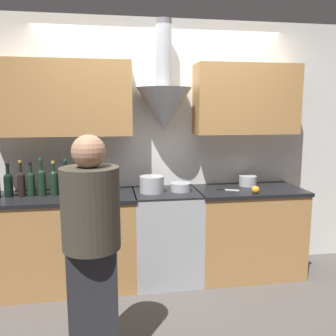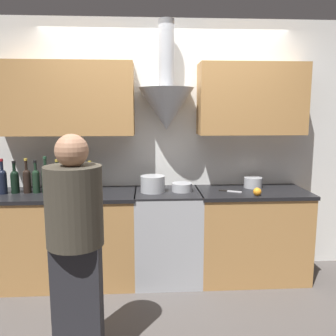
{
  "view_description": "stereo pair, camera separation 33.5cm",
  "coord_description": "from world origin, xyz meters",
  "px_view_note": "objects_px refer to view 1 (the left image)",
  "views": [
    {
      "loc": [
        -0.53,
        -3.03,
        1.69
      ],
      "look_at": [
        0.0,
        0.23,
        1.15
      ],
      "focal_mm": 38.0,
      "sensor_mm": 36.0,
      "label": 1
    },
    {
      "loc": [
        -0.2,
        -3.07,
        1.69
      ],
      "look_at": [
        0.0,
        0.23,
        1.15
      ],
      "focal_mm": 38.0,
      "sensor_mm": 36.0,
      "label": 2
    }
  ],
  "objects_px": {
    "wine_bottle_2": "(21,182)",
    "wine_bottle_7": "(77,180)",
    "mixing_bowl": "(181,187)",
    "wine_bottle_6": "(66,181)",
    "wine_bottle_3": "(31,182)",
    "saucepan": "(248,181)",
    "wine_bottle_8": "(88,181)",
    "stock_pot": "(152,184)",
    "wine_bottle_1": "(8,183)",
    "orange_fruit": "(255,190)",
    "wine_bottle_4": "(42,181)",
    "stove_range": "(166,235)",
    "person_foreground_left": "(92,246)",
    "wine_bottle_5": "(54,181)"
  },
  "relations": [
    {
      "from": "person_foreground_left",
      "to": "wine_bottle_4",
      "type": "bearing_deg",
      "value": 112.9
    },
    {
      "from": "wine_bottle_4",
      "to": "wine_bottle_3",
      "type": "bearing_deg",
      "value": 172.14
    },
    {
      "from": "saucepan",
      "to": "wine_bottle_5",
      "type": "bearing_deg",
      "value": -176.89
    },
    {
      "from": "wine_bottle_1",
      "to": "orange_fruit",
      "type": "relative_size",
      "value": 4.08
    },
    {
      "from": "wine_bottle_2",
      "to": "wine_bottle_7",
      "type": "height_order",
      "value": "wine_bottle_7"
    },
    {
      "from": "wine_bottle_2",
      "to": "person_foreground_left",
      "type": "height_order",
      "value": "person_foreground_left"
    },
    {
      "from": "wine_bottle_7",
      "to": "wine_bottle_6",
      "type": "bearing_deg",
      "value": -174.87
    },
    {
      "from": "stove_range",
      "to": "person_foreground_left",
      "type": "relative_size",
      "value": 0.58
    },
    {
      "from": "orange_fruit",
      "to": "saucepan",
      "type": "distance_m",
      "value": 0.36
    },
    {
      "from": "wine_bottle_6",
      "to": "person_foreground_left",
      "type": "distance_m",
      "value": 1.25
    },
    {
      "from": "wine_bottle_4",
      "to": "stock_pot",
      "type": "xyz_separation_m",
      "value": [
        1.02,
        -0.02,
        -0.06
      ]
    },
    {
      "from": "wine_bottle_8",
      "to": "stock_pot",
      "type": "xyz_separation_m",
      "value": [
        0.6,
        -0.01,
        -0.04
      ]
    },
    {
      "from": "wine_bottle_5",
      "to": "orange_fruit",
      "type": "relative_size",
      "value": 4.23
    },
    {
      "from": "wine_bottle_5",
      "to": "mixing_bowl",
      "type": "bearing_deg",
      "value": -1.1
    },
    {
      "from": "wine_bottle_8",
      "to": "stock_pot",
      "type": "distance_m",
      "value": 0.61
    },
    {
      "from": "stock_pot",
      "to": "saucepan",
      "type": "distance_m",
      "value": 1.05
    },
    {
      "from": "stock_pot",
      "to": "mixing_bowl",
      "type": "bearing_deg",
      "value": 1.78
    },
    {
      "from": "wine_bottle_8",
      "to": "mixing_bowl",
      "type": "distance_m",
      "value": 0.9
    },
    {
      "from": "wine_bottle_1",
      "to": "wine_bottle_3",
      "type": "distance_m",
      "value": 0.2
    },
    {
      "from": "wine_bottle_4",
      "to": "person_foreground_left",
      "type": "distance_m",
      "value": 1.31
    },
    {
      "from": "wine_bottle_2",
      "to": "wine_bottle_7",
      "type": "relative_size",
      "value": 0.99
    },
    {
      "from": "wine_bottle_3",
      "to": "wine_bottle_4",
      "type": "distance_m",
      "value": 0.1
    },
    {
      "from": "wine_bottle_6",
      "to": "mixing_bowl",
      "type": "height_order",
      "value": "wine_bottle_6"
    },
    {
      "from": "wine_bottle_2",
      "to": "wine_bottle_3",
      "type": "xyz_separation_m",
      "value": [
        0.09,
        -0.0,
        -0.0
      ]
    },
    {
      "from": "wine_bottle_4",
      "to": "saucepan",
      "type": "relative_size",
      "value": 1.91
    },
    {
      "from": "stock_pot",
      "to": "stove_range",
      "type": "bearing_deg",
      "value": 3.81
    },
    {
      "from": "wine_bottle_4",
      "to": "saucepan",
      "type": "distance_m",
      "value": 2.07
    },
    {
      "from": "stock_pot",
      "to": "person_foreground_left",
      "type": "distance_m",
      "value": 1.29
    },
    {
      "from": "wine_bottle_2",
      "to": "stove_range",
      "type": "bearing_deg",
      "value": -0.96
    },
    {
      "from": "mixing_bowl",
      "to": "wine_bottle_6",
      "type": "bearing_deg",
      "value": 179.24
    },
    {
      "from": "stove_range",
      "to": "person_foreground_left",
      "type": "distance_m",
      "value": 1.41
    },
    {
      "from": "wine_bottle_4",
      "to": "saucepan",
      "type": "xyz_separation_m",
      "value": [
        2.06,
        0.12,
        -0.09
      ]
    },
    {
      "from": "saucepan",
      "to": "wine_bottle_8",
      "type": "bearing_deg",
      "value": -175.65
    },
    {
      "from": "wine_bottle_6",
      "to": "wine_bottle_7",
      "type": "relative_size",
      "value": 1.0
    },
    {
      "from": "wine_bottle_8",
      "to": "person_foreground_left",
      "type": "bearing_deg",
      "value": -85.96
    },
    {
      "from": "wine_bottle_1",
      "to": "wine_bottle_3",
      "type": "relative_size",
      "value": 0.98
    },
    {
      "from": "orange_fruit",
      "to": "saucepan",
      "type": "height_order",
      "value": "saucepan"
    },
    {
      "from": "stove_range",
      "to": "stock_pot",
      "type": "relative_size",
      "value": 3.8
    },
    {
      "from": "wine_bottle_7",
      "to": "orange_fruit",
      "type": "bearing_deg",
      "value": -8.56
    },
    {
      "from": "saucepan",
      "to": "wine_bottle_4",
      "type": "bearing_deg",
      "value": -176.65
    },
    {
      "from": "mixing_bowl",
      "to": "orange_fruit",
      "type": "distance_m",
      "value": 0.72
    },
    {
      "from": "person_foreground_left",
      "to": "stock_pot",
      "type": "bearing_deg",
      "value": 66.2
    },
    {
      "from": "wine_bottle_3",
      "to": "wine_bottle_5",
      "type": "height_order",
      "value": "wine_bottle_5"
    },
    {
      "from": "wine_bottle_1",
      "to": "wine_bottle_2",
      "type": "bearing_deg",
      "value": -0.58
    },
    {
      "from": "wine_bottle_7",
      "to": "mixing_bowl",
      "type": "xyz_separation_m",
      "value": [
        0.99,
        -0.02,
        -0.09
      ]
    },
    {
      "from": "wine_bottle_3",
      "to": "saucepan",
      "type": "xyz_separation_m",
      "value": [
        2.16,
        0.11,
        -0.08
      ]
    },
    {
      "from": "stove_range",
      "to": "mixing_bowl",
      "type": "height_order",
      "value": "mixing_bowl"
    },
    {
      "from": "wine_bottle_3",
      "to": "wine_bottle_4",
      "type": "bearing_deg",
      "value": -7.86
    },
    {
      "from": "wine_bottle_4",
      "to": "wine_bottle_7",
      "type": "bearing_deg",
      "value": 2.66
    },
    {
      "from": "wine_bottle_1",
      "to": "wine_bottle_8",
      "type": "distance_m",
      "value": 0.72
    }
  ]
}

